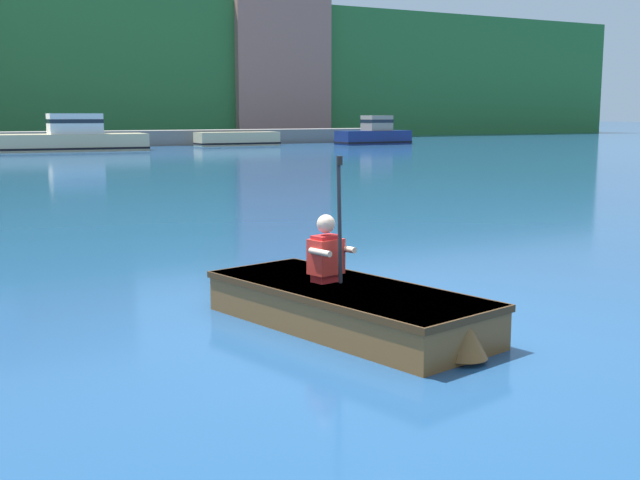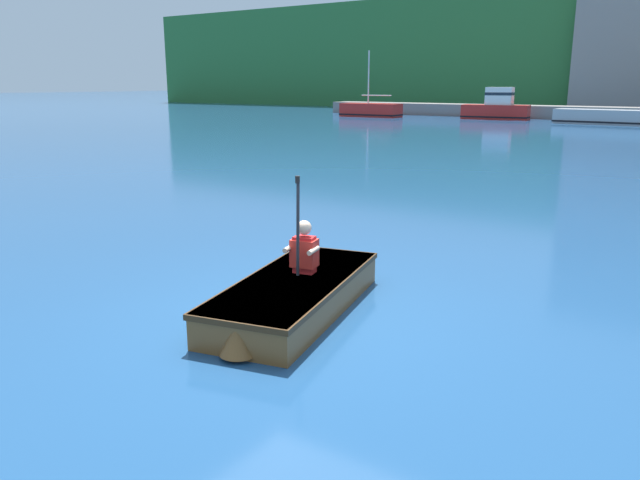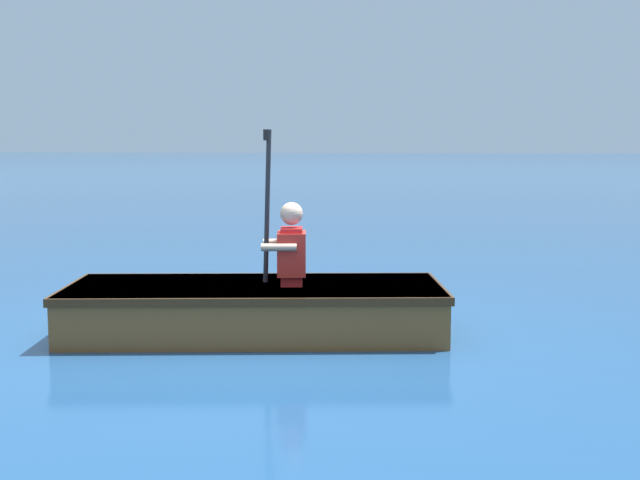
{
  "view_description": "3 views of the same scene",
  "coord_description": "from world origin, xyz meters",
  "px_view_note": "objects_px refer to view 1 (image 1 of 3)",
  "views": [
    {
      "loc": [
        -3.64,
        -5.9,
        1.9
      ],
      "look_at": [
        -0.11,
        0.63,
        0.73
      ],
      "focal_mm": 45.0,
      "sensor_mm": 36.0,
      "label": 1
    },
    {
      "loc": [
        3.91,
        -5.23,
        2.53
      ],
      "look_at": [
        -0.11,
        0.63,
        0.73
      ],
      "focal_mm": 35.0,
      "sensor_mm": 36.0,
      "label": 2
    },
    {
      "loc": [
        5.59,
        1.84,
        1.42
      ],
      "look_at": [
        -0.11,
        0.63,
        0.73
      ],
      "focal_mm": 45.0,
      "sensor_mm": 36.0,
      "label": 3
    }
  ],
  "objects_px": {
    "moored_boat_dock_center_far": "(237,139)",
    "moored_boat_dock_east_inner": "(374,134)",
    "rowboat_foreground": "(350,305)",
    "person_paddler": "(327,252)",
    "moored_boat_dock_west_end": "(69,138)"
  },
  "relations": [
    {
      "from": "rowboat_foreground",
      "to": "person_paddler",
      "type": "bearing_deg",
      "value": 102.97
    },
    {
      "from": "moored_boat_dock_center_far",
      "to": "rowboat_foreground",
      "type": "xyz_separation_m",
      "value": [
        -15.14,
        -39.15,
        -0.16
      ]
    },
    {
      "from": "rowboat_foreground",
      "to": "person_paddler",
      "type": "height_order",
      "value": "person_paddler"
    },
    {
      "from": "person_paddler",
      "to": "moored_boat_dock_center_far",
      "type": "bearing_deg",
      "value": 68.62
    },
    {
      "from": "moored_boat_dock_west_end",
      "to": "moored_boat_dock_east_inner",
      "type": "height_order",
      "value": "moored_boat_dock_west_end"
    },
    {
      "from": "person_paddler",
      "to": "rowboat_foreground",
      "type": "bearing_deg",
      "value": -77.03
    },
    {
      "from": "moored_boat_dock_center_far",
      "to": "moored_boat_dock_east_inner",
      "type": "height_order",
      "value": "moored_boat_dock_east_inner"
    },
    {
      "from": "moored_boat_dock_east_inner",
      "to": "rowboat_foreground",
      "type": "distance_m",
      "value": 43.48
    },
    {
      "from": "moored_boat_dock_east_inner",
      "to": "rowboat_foreground",
      "type": "bearing_deg",
      "value": -122.45
    },
    {
      "from": "moored_boat_dock_west_end",
      "to": "moored_boat_dock_east_inner",
      "type": "relative_size",
      "value": 1.66
    },
    {
      "from": "moored_boat_dock_west_end",
      "to": "moored_boat_dock_center_far",
      "type": "xyz_separation_m",
      "value": [
        10.3,
        2.32,
        -0.29
      ]
    },
    {
      "from": "moored_boat_dock_center_far",
      "to": "rowboat_foreground",
      "type": "bearing_deg",
      "value": -111.14
    },
    {
      "from": "moored_boat_dock_center_far",
      "to": "moored_boat_dock_east_inner",
      "type": "relative_size",
      "value": 1.03
    },
    {
      "from": "moored_boat_dock_center_far",
      "to": "rowboat_foreground",
      "type": "height_order",
      "value": "moored_boat_dock_center_far"
    },
    {
      "from": "moored_boat_dock_east_inner",
      "to": "person_paddler",
      "type": "height_order",
      "value": "moored_boat_dock_east_inner"
    }
  ]
}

